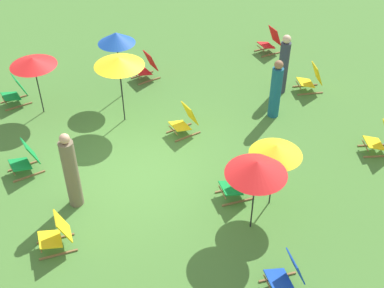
{
  "coord_description": "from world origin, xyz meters",
  "views": [
    {
      "loc": [
        8.76,
        -2.27,
        8.05
      ],
      "look_at": [
        0.0,
        1.2,
        0.5
      ],
      "focal_mm": 47.55,
      "sensor_mm": 36.0,
      "label": 1
    }
  ],
  "objects_px": {
    "deckchair_7": "(270,41)",
    "umbrella_3": "(257,168)",
    "deckchair_3": "(57,234)",
    "person_0": "(276,90)",
    "deckchair_4": "(238,183)",
    "deckchair_1": "(16,92)",
    "deckchair_11": "(381,140)",
    "deckchair_6": "(147,67)",
    "deckchair_8": "(185,121)",
    "deckchair_9": "(311,79)",
    "umbrella_1": "(116,38)",
    "person_2": "(71,172)",
    "umbrella_4": "(33,62)",
    "umbrella_0": "(119,62)",
    "umbrella_2": "(276,150)",
    "person_1": "(283,65)",
    "deckchair_0": "(26,159)",
    "deckchair_2": "(287,274)"
  },
  "relations": [
    {
      "from": "deckchair_2",
      "to": "deckchair_6",
      "type": "height_order",
      "value": "same"
    },
    {
      "from": "deckchair_11",
      "to": "umbrella_4",
      "type": "relative_size",
      "value": 0.52
    },
    {
      "from": "deckchair_2",
      "to": "deckchair_9",
      "type": "relative_size",
      "value": 0.99
    },
    {
      "from": "deckchair_4",
      "to": "person_0",
      "type": "relative_size",
      "value": 0.49
    },
    {
      "from": "deckchair_1",
      "to": "deckchair_8",
      "type": "bearing_deg",
      "value": 41.87
    },
    {
      "from": "deckchair_8",
      "to": "person_2",
      "type": "height_order",
      "value": "person_2"
    },
    {
      "from": "deckchair_0",
      "to": "umbrella_0",
      "type": "xyz_separation_m",
      "value": [
        -1.16,
        2.69,
        1.4
      ]
    },
    {
      "from": "deckchair_6",
      "to": "deckchair_7",
      "type": "bearing_deg",
      "value": 80.16
    },
    {
      "from": "deckchair_11",
      "to": "deckchair_6",
      "type": "bearing_deg",
      "value": -124.26
    },
    {
      "from": "deckchair_11",
      "to": "deckchair_8",
      "type": "bearing_deg",
      "value": -103.15
    },
    {
      "from": "deckchair_0",
      "to": "deckchair_11",
      "type": "height_order",
      "value": "same"
    },
    {
      "from": "deckchair_4",
      "to": "person_0",
      "type": "height_order",
      "value": "person_0"
    },
    {
      "from": "deckchair_8",
      "to": "person_0",
      "type": "xyz_separation_m",
      "value": [
        0.16,
        2.5,
        0.44
      ]
    },
    {
      "from": "umbrella_1",
      "to": "umbrella_3",
      "type": "xyz_separation_m",
      "value": [
        5.87,
        1.17,
        -0.17
      ]
    },
    {
      "from": "person_0",
      "to": "umbrella_1",
      "type": "bearing_deg",
      "value": -84.01
    },
    {
      "from": "umbrella_0",
      "to": "umbrella_2",
      "type": "xyz_separation_m",
      "value": [
        4.21,
        2.12,
        -0.26
      ]
    },
    {
      "from": "person_1",
      "to": "deckchair_6",
      "type": "bearing_deg",
      "value": -172.21
    },
    {
      "from": "deckchair_3",
      "to": "person_0",
      "type": "xyz_separation_m",
      "value": [
        -2.46,
        6.22,
        0.44
      ]
    },
    {
      "from": "deckchair_0",
      "to": "umbrella_4",
      "type": "xyz_separation_m",
      "value": [
        -2.34,
        0.71,
        1.19
      ]
    },
    {
      "from": "deckchair_7",
      "to": "person_2",
      "type": "relative_size",
      "value": 0.44
    },
    {
      "from": "person_0",
      "to": "person_1",
      "type": "bearing_deg",
      "value": -177.94
    },
    {
      "from": "deckchair_1",
      "to": "deckchair_11",
      "type": "xyz_separation_m",
      "value": [
        5.51,
        8.07,
        0.0
      ]
    },
    {
      "from": "deckchair_0",
      "to": "deckchair_6",
      "type": "bearing_deg",
      "value": 118.23
    },
    {
      "from": "deckchair_4",
      "to": "deckchair_1",
      "type": "bearing_deg",
      "value": -140.42
    },
    {
      "from": "deckchair_7",
      "to": "umbrella_3",
      "type": "height_order",
      "value": "umbrella_3"
    },
    {
      "from": "deckchair_1",
      "to": "umbrella_4",
      "type": "xyz_separation_m",
      "value": [
        0.72,
        0.6,
        1.19
      ]
    },
    {
      "from": "deckchair_1",
      "to": "person_0",
      "type": "relative_size",
      "value": 0.49
    },
    {
      "from": "deckchair_7",
      "to": "umbrella_2",
      "type": "height_order",
      "value": "umbrella_2"
    },
    {
      "from": "deckchair_3",
      "to": "deckchair_11",
      "type": "relative_size",
      "value": 0.96
    },
    {
      "from": "deckchair_0",
      "to": "deckchair_2",
      "type": "distance_m",
      "value": 6.5
    },
    {
      "from": "deckchair_2",
      "to": "umbrella_1",
      "type": "distance_m",
      "value": 7.66
    },
    {
      "from": "deckchair_9",
      "to": "umbrella_4",
      "type": "xyz_separation_m",
      "value": [
        -1.74,
        -7.4,
        1.19
      ]
    },
    {
      "from": "deckchair_7",
      "to": "umbrella_0",
      "type": "relative_size",
      "value": 0.44
    },
    {
      "from": "deckchair_1",
      "to": "deckchair_9",
      "type": "relative_size",
      "value": 0.99
    },
    {
      "from": "deckchair_4",
      "to": "umbrella_4",
      "type": "xyz_separation_m",
      "value": [
        -4.91,
        -3.53,
        1.19
      ]
    },
    {
      "from": "deckchair_7",
      "to": "deckchair_4",
      "type": "bearing_deg",
      "value": -38.76
    },
    {
      "from": "deckchair_6",
      "to": "deckchair_9",
      "type": "relative_size",
      "value": 0.99
    },
    {
      "from": "umbrella_1",
      "to": "person_2",
      "type": "distance_m",
      "value": 4.45
    },
    {
      "from": "deckchair_7",
      "to": "umbrella_3",
      "type": "xyz_separation_m",
      "value": [
        6.62,
        -4.03,
        1.27
      ]
    },
    {
      "from": "deckchair_4",
      "to": "person_1",
      "type": "bearing_deg",
      "value": 141.8
    },
    {
      "from": "deckchair_11",
      "to": "umbrella_0",
      "type": "distance_m",
      "value": 6.72
    },
    {
      "from": "deckchair_9",
      "to": "deckchair_11",
      "type": "relative_size",
      "value": 0.97
    },
    {
      "from": "umbrella_2",
      "to": "person_2",
      "type": "relative_size",
      "value": 0.86
    },
    {
      "from": "deckchair_6",
      "to": "person_1",
      "type": "relative_size",
      "value": 0.47
    },
    {
      "from": "deckchair_0",
      "to": "umbrella_1",
      "type": "relative_size",
      "value": 0.42
    },
    {
      "from": "deckchair_1",
      "to": "person_0",
      "type": "bearing_deg",
      "value": 53.24
    },
    {
      "from": "deckchair_4",
      "to": "umbrella_1",
      "type": "relative_size",
      "value": 0.42
    },
    {
      "from": "deckchair_1",
      "to": "umbrella_3",
      "type": "distance_m",
      "value": 7.8
    },
    {
      "from": "deckchair_8",
      "to": "deckchair_9",
      "type": "bearing_deg",
      "value": 87.4
    },
    {
      "from": "deckchair_1",
      "to": "deckchair_7",
      "type": "height_order",
      "value": "same"
    }
  ]
}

